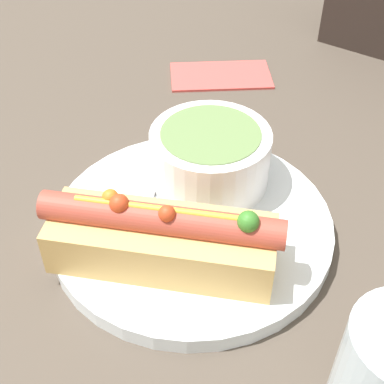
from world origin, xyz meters
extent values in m
plane|color=#4C4238|center=(0.00, 0.00, 0.00)|extent=(4.00, 4.00, 0.00)
cylinder|color=white|center=(0.00, 0.00, 0.01)|extent=(0.25, 0.25, 0.02)
cube|color=#DBAD60|center=(0.01, -0.05, 0.04)|extent=(0.18, 0.13, 0.04)
cylinder|color=#B24738|center=(0.01, -0.05, 0.06)|extent=(0.18, 0.10, 0.02)
sphere|color=#C63F1E|center=(0.02, -0.05, 0.07)|extent=(0.01, 0.01, 0.01)
sphere|color=#387A28|center=(0.07, -0.03, 0.07)|extent=(0.02, 0.02, 0.02)
sphere|color=#C63F1E|center=(-0.02, -0.07, 0.07)|extent=(0.02, 0.02, 0.02)
sphere|color=orange|center=(-0.03, -0.06, 0.07)|extent=(0.01, 0.01, 0.01)
cylinder|color=gold|center=(0.01, -0.05, 0.07)|extent=(0.12, 0.06, 0.01)
cylinder|color=white|center=(-0.02, 0.05, 0.04)|extent=(0.11, 0.11, 0.05)
cylinder|color=#66844C|center=(-0.02, 0.05, 0.06)|extent=(0.09, 0.09, 0.01)
cube|color=#B7B7BC|center=(-0.04, -0.03, 0.02)|extent=(0.05, 0.11, 0.00)
ellipsoid|color=#B7B7BC|center=(-0.07, 0.04, 0.02)|extent=(0.04, 0.04, 0.01)
cube|color=#E04C47|center=(-0.13, 0.24, 0.00)|extent=(0.14, 0.13, 0.01)
camera|label=1|loc=(0.19, -0.27, 0.35)|focal=50.00mm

